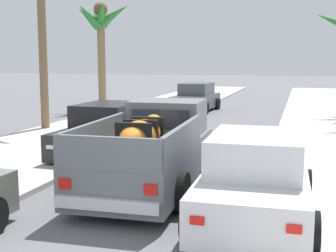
% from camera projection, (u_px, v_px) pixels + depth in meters
% --- Properties ---
extents(sidewalk_left, '(4.89, 60.00, 0.12)m').
position_uv_depth(sidewalk_left, '(89.00, 132.00, 17.41)').
color(sidewalk_left, beige).
rests_on(sidewalk_left, ground).
extents(curb_left, '(0.16, 60.00, 0.10)m').
position_uv_depth(curb_left, '(114.00, 134.00, 17.12)').
color(curb_left, silver).
rests_on(curb_left, ground).
extents(curb_right, '(0.16, 60.00, 0.10)m').
position_uv_depth(curb_right, '(317.00, 143.00, 15.10)').
color(curb_right, silver).
rests_on(curb_right, ground).
extents(pickup_truck, '(2.37, 5.28, 1.80)m').
position_uv_depth(pickup_truck, '(153.00, 150.00, 10.09)').
color(pickup_truck, slate).
rests_on(pickup_truck, ground).
extents(car_right_near, '(2.08, 4.29, 1.54)m').
position_uv_depth(car_right_near, '(108.00, 132.00, 13.35)').
color(car_right_near, black).
rests_on(car_right_near, ground).
extents(car_left_mid, '(2.12, 4.30, 1.54)m').
position_uv_depth(car_left_mid, '(255.00, 180.00, 7.98)').
color(car_left_mid, silver).
rests_on(car_left_mid, ground).
extents(car_left_far, '(2.21, 4.34, 1.54)m').
position_uv_depth(car_left_far, '(196.00, 98.00, 25.01)').
color(car_left_far, '#474C56').
rests_on(car_left_far, ground).
extents(palm_tree_right_fore, '(3.36, 3.22, 5.87)m').
position_uv_depth(palm_tree_right_fore, '(101.00, 25.00, 24.53)').
color(palm_tree_right_fore, '#846B4C').
rests_on(palm_tree_right_fore, ground).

